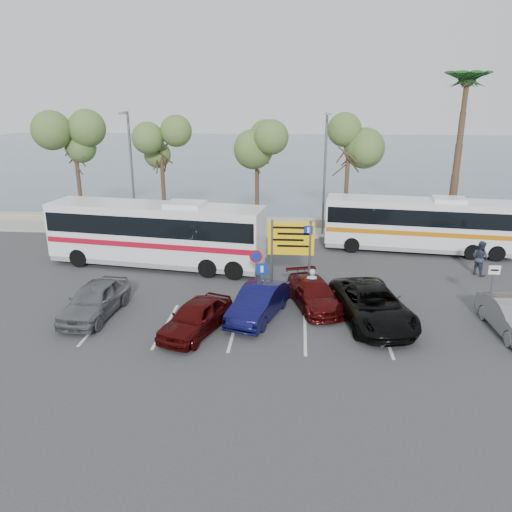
# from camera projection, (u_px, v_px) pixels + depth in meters

# --- Properties ---
(ground) EXTENTS (120.00, 120.00, 0.00)m
(ground) POSITION_uv_depth(u_px,v_px,m) (265.00, 319.00, 21.45)
(ground) COLOR #363639
(ground) RESTS_ON ground
(kerb_strip) EXTENTS (44.00, 2.40, 0.15)m
(kerb_strip) POSITION_uv_depth(u_px,v_px,m) (278.00, 232.00, 34.70)
(kerb_strip) COLOR #9C9A8D
(kerb_strip) RESTS_ON ground
(seawall) EXTENTS (48.00, 0.80, 0.60)m
(seawall) POSITION_uv_depth(u_px,v_px,m) (280.00, 222.00, 36.53)
(seawall) COLOR #A29B82
(seawall) RESTS_ON ground
(sea) EXTENTS (140.00, 140.00, 0.00)m
(sea) POSITION_uv_depth(u_px,v_px,m) (290.00, 156.00, 78.32)
(sea) COLOR #465B70
(sea) RESTS_ON ground
(tree_far_left) EXTENTS (3.20, 3.20, 7.60)m
(tree_far_left) POSITION_uv_depth(u_px,v_px,m) (74.00, 139.00, 33.88)
(tree_far_left) COLOR #382619
(tree_far_left) RESTS_ON kerb_strip
(tree_left) EXTENTS (3.20, 3.20, 7.20)m
(tree_left) POSITION_uv_depth(u_px,v_px,m) (161.00, 144.00, 33.51)
(tree_left) COLOR #382619
(tree_left) RESTS_ON kerb_strip
(tree_mid) EXTENTS (3.20, 3.20, 8.00)m
(tree_mid) POSITION_uv_depth(u_px,v_px,m) (257.00, 135.00, 32.79)
(tree_mid) COLOR #382619
(tree_mid) RESTS_ON kerb_strip
(tree_right) EXTENTS (3.20, 3.20, 7.40)m
(tree_right) POSITION_uv_depth(u_px,v_px,m) (349.00, 143.00, 32.46)
(tree_right) COLOR #382619
(tree_right) RESTS_ON kerb_strip
(palm_tree) EXTENTS (4.80, 4.80, 11.20)m
(palm_tree) POSITION_uv_depth(u_px,v_px,m) (467.00, 83.00, 30.76)
(palm_tree) COLOR #382619
(palm_tree) RESTS_ON kerb_strip
(street_lamp_left) EXTENTS (0.45, 1.15, 8.01)m
(street_lamp_left) POSITION_uv_depth(u_px,v_px,m) (131.00, 166.00, 33.64)
(street_lamp_left) COLOR slate
(street_lamp_left) RESTS_ON kerb_strip
(street_lamp_right) EXTENTS (0.45, 1.15, 8.01)m
(street_lamp_right) POSITION_uv_depth(u_px,v_px,m) (325.00, 168.00, 32.61)
(street_lamp_right) COLOR slate
(street_lamp_right) RESTS_ON kerb_strip
(direction_sign) EXTENTS (2.20, 0.12, 3.60)m
(direction_sign) POSITION_uv_depth(u_px,v_px,m) (291.00, 244.00, 23.65)
(direction_sign) COLOR slate
(direction_sign) RESTS_ON ground
(sign_no_stop) EXTENTS (0.60, 0.08, 2.35)m
(sign_no_stop) POSITION_uv_depth(u_px,v_px,m) (256.00, 266.00, 23.28)
(sign_no_stop) COLOR slate
(sign_no_stop) RESTS_ON ground
(sign_parking) EXTENTS (0.50, 0.07, 2.25)m
(sign_parking) POSITION_uv_depth(u_px,v_px,m) (262.00, 280.00, 21.77)
(sign_parking) COLOR slate
(sign_parking) RESTS_ON ground
(sign_taxi) EXTENTS (0.50, 0.07, 2.20)m
(sign_taxi) POSITION_uv_depth(u_px,v_px,m) (492.00, 282.00, 21.65)
(sign_taxi) COLOR slate
(sign_taxi) RESTS_ON ground
(lane_markings) EXTENTS (12.02, 4.20, 0.01)m
(lane_markings) POSITION_uv_depth(u_px,v_px,m) (236.00, 328.00, 20.60)
(lane_markings) COLOR silver
(lane_markings) RESTS_ON ground
(coach_bus_left) EXTENTS (12.22, 4.25, 3.73)m
(coach_bus_left) POSITION_uv_depth(u_px,v_px,m) (156.00, 236.00, 27.60)
(coach_bus_left) COLOR white
(coach_bus_left) RESTS_ON ground
(coach_bus_right) EXTENTS (11.17, 3.66, 3.42)m
(coach_bus_right) POSITION_uv_depth(u_px,v_px,m) (417.00, 226.00, 30.23)
(coach_bus_right) COLOR white
(coach_bus_right) RESTS_ON ground
(car_silver_a) EXTENTS (2.10, 4.51, 1.50)m
(car_silver_a) POSITION_uv_depth(u_px,v_px,m) (95.00, 300.00, 21.54)
(car_silver_a) COLOR slate
(car_silver_a) RESTS_ON ground
(car_blue) EXTENTS (2.68, 4.52, 1.41)m
(car_blue) POSITION_uv_depth(u_px,v_px,m) (259.00, 303.00, 21.36)
(car_blue) COLOR #0D0E41
(car_blue) RESTS_ON ground
(car_maroon) EXTENTS (2.95, 4.60, 1.24)m
(car_maroon) POSITION_uv_depth(u_px,v_px,m) (314.00, 294.00, 22.52)
(car_maroon) COLOR #480C0C
(car_maroon) RESTS_ON ground
(car_red) EXTENTS (2.89, 4.32, 1.37)m
(car_red) POSITION_uv_depth(u_px,v_px,m) (196.00, 317.00, 20.02)
(car_red) COLOR #410909
(car_red) RESTS_ON ground
(suv_black) EXTENTS (3.62, 5.89, 1.52)m
(suv_black) POSITION_uv_depth(u_px,v_px,m) (372.00, 305.00, 20.97)
(suv_black) COLOR black
(suv_black) RESTS_ON ground
(pedestrian_near) EXTENTS (0.63, 0.43, 1.69)m
(pedestrian_near) POSITION_uv_depth(u_px,v_px,m) (312.00, 286.00, 22.78)
(pedestrian_near) COLOR #97B2DD
(pedestrian_near) RESTS_ON ground
(pedestrian_far) EXTENTS (1.10, 1.15, 1.87)m
(pedestrian_far) POSITION_uv_depth(u_px,v_px,m) (480.00, 258.00, 26.45)
(pedestrian_far) COLOR #2D3344
(pedestrian_far) RESTS_ON ground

